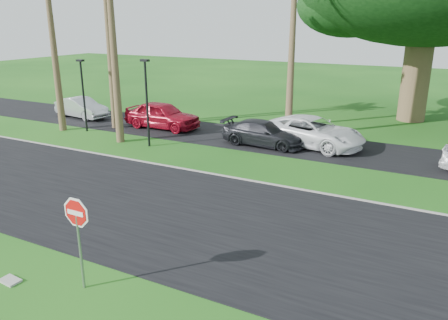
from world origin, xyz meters
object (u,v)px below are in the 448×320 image
stop_sign_near (78,225)px  car_red (162,115)px  car_dark (264,134)px  car_silver (82,108)px  car_minivan (313,132)px

stop_sign_near → car_red: stop_sign_near is taller
car_dark → car_silver: bearing=88.9°
car_silver → car_dark: car_silver is taller
car_red → car_dark: car_red is taller
car_silver → car_minivan: size_ratio=0.75×
car_silver → car_red: size_ratio=0.86×
car_red → car_dark: 7.25m
car_silver → car_minivan: (16.43, 0.34, 0.09)m
car_red → car_minivan: (9.61, 0.33, -0.05)m
car_silver → car_red: bearing=-82.7°
stop_sign_near → car_minivan: stop_sign_near is taller
stop_sign_near → car_dark: size_ratio=0.57×
car_silver → car_red: car_red is taller
stop_sign_near → car_silver: 21.45m
car_silver → car_minivan: bearing=-81.6°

